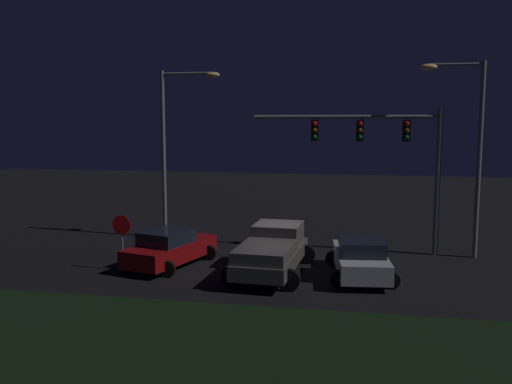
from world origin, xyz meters
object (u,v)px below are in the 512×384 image
(pickup_truck, at_px, (273,248))
(street_lamp_right, at_px, (467,136))
(car_sedan, at_px, (170,248))
(street_lamp_left, at_px, (175,134))
(car_sedan_far, at_px, (360,258))
(traffic_signal_gantry, at_px, (382,144))
(stop_sign, at_px, (122,232))

(pickup_truck, height_order, street_lamp_right, street_lamp_right)
(pickup_truck, bearing_deg, car_sedan, 88.24)
(pickup_truck, xyz_separation_m, street_lamp_right, (7.73, 4.21, 4.30))
(pickup_truck, xyz_separation_m, street_lamp_left, (-5.88, 5.68, 4.30))
(street_lamp_left, relative_size, street_lamp_right, 0.99)
(car_sedan_far, height_order, street_lamp_right, street_lamp_right)
(car_sedan, xyz_separation_m, street_lamp_left, (-1.53, 5.32, 4.56))
(car_sedan_far, bearing_deg, street_lamp_right, -53.84)
(traffic_signal_gantry, relative_size, street_lamp_left, 0.99)
(car_sedan_far, height_order, stop_sign, stop_sign)
(car_sedan_far, relative_size, traffic_signal_gantry, 0.55)
(pickup_truck, height_order, car_sedan, pickup_truck)
(traffic_signal_gantry, bearing_deg, car_sedan_far, -100.61)
(car_sedan_far, distance_m, street_lamp_left, 11.71)
(traffic_signal_gantry, xyz_separation_m, stop_sign, (-10.11, -5.08, -3.34))
(traffic_signal_gantry, bearing_deg, street_lamp_right, -2.97)
(car_sedan, relative_size, traffic_signal_gantry, 0.57)
(pickup_truck, relative_size, car_sedan_far, 1.20)
(car_sedan, xyz_separation_m, stop_sign, (-1.60, -1.04, 0.82))
(street_lamp_right, distance_m, stop_sign, 15.00)
(car_sedan, xyz_separation_m, traffic_signal_gantry, (8.51, 4.04, 4.16))
(car_sedan, distance_m, street_lamp_right, 13.47)
(traffic_signal_gantry, height_order, street_lamp_left, street_lamp_left)
(car_sedan, height_order, traffic_signal_gantry, traffic_signal_gantry)
(pickup_truck, height_order, car_sedan_far, pickup_truck)
(pickup_truck, relative_size, car_sedan, 1.16)
(street_lamp_left, bearing_deg, pickup_truck, -44.00)
(pickup_truck, distance_m, car_sedan, 4.37)
(street_lamp_left, height_order, stop_sign, street_lamp_left)
(car_sedan, bearing_deg, street_lamp_left, 32.26)
(car_sedan, height_order, stop_sign, stop_sign)
(car_sedan_far, xyz_separation_m, street_lamp_left, (-9.24, 5.55, 4.56))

